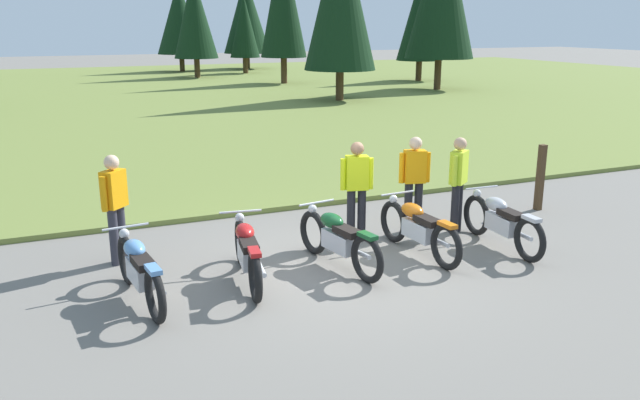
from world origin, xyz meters
TOP-DOWN VIEW (x-y plane):
  - ground_plane at (0.00, 0.00)m, footprint 140.00×140.00m
  - grass_moorland at (0.00, 25.12)m, footprint 80.00×44.00m
  - forest_treeline at (3.73, 28.82)m, footprint 40.21×25.18m
  - motorcycle_sky_blue at (-2.84, -0.05)m, footprint 0.62×2.10m
  - motorcycle_red at (-1.35, 0.04)m, footprint 0.62×2.09m
  - motorcycle_british_green at (0.05, 0.04)m, footprint 0.68×2.09m
  - motorcycle_orange at (1.42, 0.03)m, footprint 0.62×2.10m
  - motorcycle_silver at (2.84, -0.21)m, footprint 0.62×2.10m
  - rider_near_row_end at (2.63, 0.72)m, footprint 0.46×0.39m
  - rider_with_back_turned at (-2.92, 1.51)m, footprint 0.41×0.42m
  - rider_in_hivis_vest at (1.97, 1.07)m, footprint 0.53×0.30m
  - rider_checking_bike at (0.85, 1.03)m, footprint 0.53×0.30m
  - trail_marker_post at (4.92, 1.25)m, footprint 0.12×0.12m

SIDE VIEW (x-z plane):
  - ground_plane at x=0.00m, z-range 0.00..0.00m
  - grass_moorland at x=0.00m, z-range 0.00..0.10m
  - motorcycle_sky_blue at x=-2.84m, z-range 0.00..0.88m
  - motorcycle_red at x=-1.35m, z-range 0.00..0.88m
  - motorcycle_british_green at x=0.05m, z-range 0.00..0.88m
  - motorcycle_orange at x=1.42m, z-range 0.00..0.88m
  - motorcycle_silver at x=2.84m, z-range 0.00..0.88m
  - trail_marker_post at x=4.92m, z-range 0.00..1.29m
  - rider_near_row_end at x=2.63m, z-range 0.11..1.78m
  - rider_with_back_turned at x=-2.92m, z-range 0.11..1.78m
  - rider_in_hivis_vest at x=1.97m, z-range 0.11..1.78m
  - rider_checking_bike at x=0.85m, z-range 0.11..1.78m
  - forest_treeline at x=3.73m, z-range -0.02..8.88m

